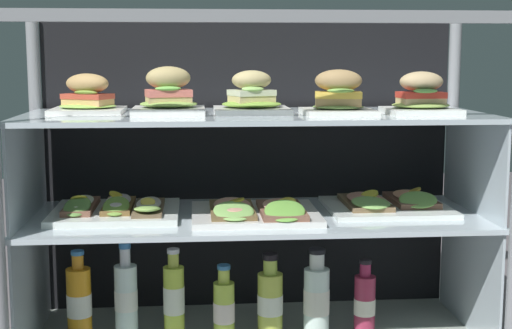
{
  "coord_description": "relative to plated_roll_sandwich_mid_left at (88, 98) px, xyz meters",
  "views": [
    {
      "loc": [
        -0.17,
        -1.98,
        0.81
      ],
      "look_at": [
        0.0,
        0.0,
        0.52
      ],
      "focal_mm": 52.0,
      "sensor_mm": 36.0,
      "label": 1
    }
  ],
  "objects": [
    {
      "name": "plated_roll_sandwich_far_left",
      "position": [
        0.89,
        -0.12,
        0.0
      ],
      "size": [
        0.18,
        0.18,
        0.11
      ],
      "color": "white",
      "rests_on": "shelf_upper_glass"
    },
    {
      "name": "case_frame",
      "position": [
        0.45,
        0.07,
        -0.19
      ],
      "size": [
        1.3,
        0.53,
        0.92
      ],
      "color": "gray",
      "rests_on": "ground"
    },
    {
      "name": "riser_lower_tier",
      "position": [
        0.45,
        -0.06,
        -0.49
      ],
      "size": [
        1.23,
        0.45,
        0.33
      ],
      "color": "silver",
      "rests_on": "case_base_deck"
    },
    {
      "name": "juice_bottle_back_left",
      "position": [
        0.76,
        -0.05,
        -0.58
      ],
      "size": [
        0.06,
        0.06,
        0.2
      ],
      "color": "#9E2A48",
      "rests_on": "case_base_deck"
    },
    {
      "name": "plated_roll_sandwich_center",
      "position": [
        0.67,
        -0.11,
        0.01
      ],
      "size": [
        0.19,
        0.19,
        0.12
      ],
      "color": "white",
      "rests_on": "shelf_upper_glass"
    },
    {
      "name": "plated_roll_sandwich_mid_left",
      "position": [
        0.0,
        0.0,
        0.0
      ],
      "size": [
        0.19,
        0.19,
        0.11
      ],
      "color": "white",
      "rests_on": "shelf_upper_glass"
    },
    {
      "name": "juice_bottle_front_right_end",
      "position": [
        -0.03,
        -0.05,
        -0.56
      ],
      "size": [
        0.07,
        0.07,
        0.25
      ],
      "color": "orange",
      "rests_on": "case_base_deck"
    },
    {
      "name": "open_sandwich_tray_mid_right",
      "position": [
        0.07,
        -0.05,
        -0.3
      ],
      "size": [
        0.34,
        0.3,
        0.06
      ],
      "color": "white",
      "rests_on": "shelf_lower_glass"
    },
    {
      "name": "juice_bottle_front_second",
      "position": [
        0.5,
        -0.04,
        -0.57
      ],
      "size": [
        0.07,
        0.07,
        0.22
      ],
      "color": "#BAC74B",
      "rests_on": "case_base_deck"
    },
    {
      "name": "juice_bottle_back_right",
      "position": [
        0.22,
        -0.03,
        -0.56
      ],
      "size": [
        0.06,
        0.06,
        0.24
      ],
      "color": "#BAD543",
      "rests_on": "case_base_deck"
    },
    {
      "name": "juice_bottle_front_middle",
      "position": [
        0.09,
        -0.04,
        -0.55
      ],
      "size": [
        0.06,
        0.06,
        0.26
      ],
      "color": "white",
      "rests_on": "case_base_deck"
    },
    {
      "name": "shelf_upper_glass",
      "position": [
        0.45,
        -0.06,
        -0.05
      ],
      "size": [
        1.24,
        0.47,
        0.01
      ],
      "primitive_type": "cube",
      "color": "silver",
      "rests_on": "riser_upper_tier"
    },
    {
      "name": "juice_bottle_front_fourth",
      "position": [
        0.36,
        -0.04,
        -0.58
      ],
      "size": [
        0.06,
        0.06,
        0.2
      ],
      "color": "#B3CC46",
      "rests_on": "case_base_deck"
    },
    {
      "name": "riser_upper_tier",
      "position": [
        0.45,
        -0.06,
        -0.18
      ],
      "size": [
        1.23,
        0.45,
        0.26
      ],
      "color": "silver",
      "rests_on": "shelf_lower_glass"
    },
    {
      "name": "shelf_lower_glass",
      "position": [
        0.45,
        -0.06,
        -0.32
      ],
      "size": [
        1.24,
        0.47,
        0.01
      ],
      "primitive_type": "cube",
      "color": "silver",
      "rests_on": "riser_lower_tier"
    },
    {
      "name": "open_sandwich_tray_mid_left",
      "position": [
        0.45,
        -0.11,
        -0.3
      ],
      "size": [
        0.34,
        0.31,
        0.06
      ],
      "color": "white",
      "rests_on": "shelf_lower_glass"
    },
    {
      "name": "plated_roll_sandwich_right_of_center",
      "position": [
        0.44,
        -0.05,
        0.0
      ],
      "size": [
        0.2,
        0.2,
        0.12
      ],
      "color": "white",
      "rests_on": "shelf_upper_glass"
    },
    {
      "name": "open_sandwich_tray_far_right",
      "position": [
        0.83,
        -0.02,
        -0.3
      ],
      "size": [
        0.34,
        0.3,
        0.06
      ],
      "color": "white",
      "rests_on": "shelf_lower_glass"
    },
    {
      "name": "juice_bottle_front_left_end",
      "position": [
        0.62,
        -0.06,
        -0.56
      ],
      "size": [
        0.07,
        0.07,
        0.24
      ],
      "color": "white",
      "rests_on": "case_base_deck"
    },
    {
      "name": "plated_roll_sandwich_far_right",
      "position": [
        0.22,
        -0.07,
        0.01
      ],
      "size": [
        0.19,
        0.19,
        0.13
      ],
      "color": "white",
      "rests_on": "shelf_upper_glass"
    }
  ]
}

